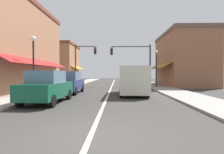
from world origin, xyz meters
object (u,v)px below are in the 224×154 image
at_px(parked_car_second_left, 69,83).
at_px(van_in_lane, 133,80).
at_px(parked_car_nearest_left, 47,87).
at_px(traffic_signal_left_corner, 82,59).
at_px(street_lamp_left_near, 33,55).
at_px(street_lamp_right_mid, 156,62).
at_px(traffic_signal_mast_arm, 136,58).

height_order(parked_car_second_left, van_in_lane, van_in_lane).
relative_size(parked_car_nearest_left, traffic_signal_left_corner, 0.77).
distance_m(parked_car_nearest_left, street_lamp_left_near, 3.89).
bearing_deg(parked_car_nearest_left, street_lamp_right_mid, 53.83).
bearing_deg(street_lamp_right_mid, street_lamp_left_near, -141.95).
bearing_deg(parked_car_nearest_left, street_lamp_left_near, 128.29).
bearing_deg(street_lamp_right_mid, parked_car_second_left, -144.72).
bearing_deg(parked_car_second_left, van_in_lane, -8.76).
height_order(parked_car_second_left, street_lamp_right_mid, street_lamp_right_mid).
height_order(traffic_signal_mast_arm, street_lamp_left_near, traffic_signal_mast_arm).
distance_m(parked_car_second_left, traffic_signal_left_corner, 9.57).
xyz_separation_m(parked_car_nearest_left, street_lamp_left_near, (-1.99, 2.66, 2.01)).
height_order(traffic_signal_left_corner, street_lamp_right_mid, traffic_signal_left_corner).
xyz_separation_m(van_in_lane, traffic_signal_left_corner, (-5.76, 9.96, 2.41)).
bearing_deg(van_in_lane, street_lamp_left_near, -167.53).
relative_size(parked_car_nearest_left, street_lamp_right_mid, 0.99).
relative_size(traffic_signal_mast_arm, street_lamp_right_mid, 1.25).
distance_m(street_lamp_left_near, street_lamp_right_mid, 12.95).
bearing_deg(street_lamp_right_mid, traffic_signal_left_corner, 159.52).
bearing_deg(traffic_signal_mast_arm, street_lamp_right_mid, -49.92).
distance_m(parked_car_nearest_left, traffic_signal_mast_arm, 14.71).
bearing_deg(traffic_signal_mast_arm, street_lamp_left_near, -127.95).
bearing_deg(parked_car_second_left, street_lamp_left_near, -132.17).
relative_size(parked_car_second_left, street_lamp_right_mid, 0.98).
bearing_deg(traffic_signal_left_corner, parked_car_nearest_left, -87.11).
bearing_deg(street_lamp_left_near, parked_car_second_left, 47.79).
height_order(traffic_signal_mast_arm, traffic_signal_left_corner, traffic_signal_left_corner).
xyz_separation_m(van_in_lane, street_lamp_right_mid, (3.15, 6.63, 1.73)).
height_order(traffic_signal_mast_arm, street_lamp_right_mid, traffic_signal_mast_arm).
bearing_deg(parked_car_nearest_left, traffic_signal_mast_arm, 66.33).
bearing_deg(traffic_signal_mast_arm, van_in_lane, -96.82).
bearing_deg(van_in_lane, street_lamp_right_mid, 66.21).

